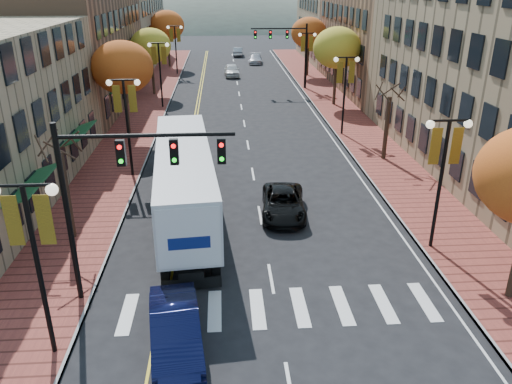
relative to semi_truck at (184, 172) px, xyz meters
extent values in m
plane|color=black|center=(3.87, -10.63, -2.29)|extent=(200.00, 200.00, 0.00)
cube|color=brown|center=(-5.13, 21.87, -2.22)|extent=(4.00, 85.00, 0.15)
cube|color=brown|center=(12.87, 21.87, -2.22)|extent=(4.00, 85.00, 0.15)
cube|color=brown|center=(-13.13, 25.37, 3.21)|extent=(12.00, 24.00, 11.00)
cube|color=#9E8966|center=(-13.13, 50.37, 2.46)|extent=(12.00, 26.00, 9.50)
cube|color=brown|center=(22.37, 31.37, 2.71)|extent=(15.00, 24.00, 10.00)
cube|color=#9E8966|center=(22.37, 53.37, 3.21)|extent=(15.00, 20.00, 11.00)
cylinder|color=#382619|center=(-5.13, -2.63, -0.04)|extent=(0.28, 0.28, 4.20)
cylinder|color=#382619|center=(-5.13, 13.37, 0.31)|extent=(0.28, 0.28, 4.90)
ellipsoid|color=orange|center=(-5.13, 13.37, 3.17)|extent=(4.48, 4.48, 3.81)
cylinder|color=#382619|center=(-5.13, 29.37, 0.13)|extent=(0.28, 0.28, 4.55)
ellipsoid|color=yellow|center=(-5.13, 29.37, 2.78)|extent=(4.16, 4.16, 3.54)
cylinder|color=#382619|center=(-5.13, 47.37, 0.38)|extent=(0.28, 0.28, 5.04)
ellipsoid|color=orange|center=(-5.13, 47.37, 3.32)|extent=(4.61, 4.61, 3.92)
cylinder|color=#382619|center=(12.87, 7.37, -0.04)|extent=(0.28, 0.28, 4.20)
cylinder|color=#382619|center=(12.87, 23.37, 0.31)|extent=(0.28, 0.28, 4.90)
ellipsoid|color=yellow|center=(12.87, 23.37, 3.17)|extent=(4.48, 4.48, 3.81)
cylinder|color=#382619|center=(12.87, 39.37, 0.24)|extent=(0.28, 0.28, 4.76)
ellipsoid|color=orange|center=(12.87, 39.37, 3.01)|extent=(4.35, 4.35, 3.70)
cylinder|color=black|center=(-3.63, -10.63, 0.71)|extent=(0.16, 0.16, 6.00)
cylinder|color=black|center=(-3.63, -10.63, 3.71)|extent=(1.60, 0.10, 0.10)
sphere|color=#FFF2CC|center=(-2.83, -10.63, 3.56)|extent=(0.36, 0.36, 0.36)
cube|color=gold|center=(-4.08, -10.63, 2.61)|extent=(0.45, 0.03, 1.60)
cube|color=gold|center=(-3.18, -10.63, 2.61)|extent=(0.45, 0.03, 1.60)
cylinder|color=black|center=(-3.63, 5.37, 0.71)|extent=(0.16, 0.16, 6.00)
cylinder|color=black|center=(-3.63, 5.37, 3.71)|extent=(1.60, 0.10, 0.10)
sphere|color=#FFF2CC|center=(-4.43, 5.37, 3.56)|extent=(0.36, 0.36, 0.36)
sphere|color=#FFF2CC|center=(-2.83, 5.37, 3.56)|extent=(0.36, 0.36, 0.36)
cube|color=gold|center=(-4.08, 5.37, 2.61)|extent=(0.45, 0.03, 1.60)
cube|color=gold|center=(-3.18, 5.37, 2.61)|extent=(0.45, 0.03, 1.60)
cylinder|color=black|center=(-3.63, 23.37, 0.71)|extent=(0.16, 0.16, 6.00)
cylinder|color=black|center=(-3.63, 23.37, 3.71)|extent=(1.60, 0.10, 0.10)
sphere|color=#FFF2CC|center=(-4.43, 23.37, 3.56)|extent=(0.36, 0.36, 0.36)
sphere|color=#FFF2CC|center=(-2.83, 23.37, 3.56)|extent=(0.36, 0.36, 0.36)
cube|color=gold|center=(-4.08, 23.37, 2.61)|extent=(0.45, 0.03, 1.60)
cube|color=gold|center=(-3.18, 23.37, 2.61)|extent=(0.45, 0.03, 1.60)
cylinder|color=black|center=(-3.63, 41.37, 0.71)|extent=(0.16, 0.16, 6.00)
cylinder|color=black|center=(-3.63, 41.37, 3.71)|extent=(1.60, 0.10, 0.10)
sphere|color=#FFF2CC|center=(-4.43, 41.37, 3.56)|extent=(0.36, 0.36, 0.36)
sphere|color=#FFF2CC|center=(-2.83, 41.37, 3.56)|extent=(0.36, 0.36, 0.36)
cube|color=gold|center=(-4.08, 41.37, 2.61)|extent=(0.45, 0.03, 1.60)
cube|color=gold|center=(-3.18, 41.37, 2.61)|extent=(0.45, 0.03, 1.60)
cylinder|color=black|center=(11.37, -4.63, 0.71)|extent=(0.16, 0.16, 6.00)
cylinder|color=black|center=(11.37, -4.63, 3.71)|extent=(1.60, 0.10, 0.10)
sphere|color=#FFF2CC|center=(10.57, -4.63, 3.56)|extent=(0.36, 0.36, 0.36)
sphere|color=#FFF2CC|center=(12.17, -4.63, 3.56)|extent=(0.36, 0.36, 0.36)
cube|color=gold|center=(10.92, -4.63, 2.61)|extent=(0.45, 0.03, 1.60)
cube|color=gold|center=(11.82, -4.63, 2.61)|extent=(0.45, 0.03, 1.60)
cylinder|color=black|center=(11.37, 13.37, 0.71)|extent=(0.16, 0.16, 6.00)
cylinder|color=black|center=(11.37, 13.37, 3.71)|extent=(1.60, 0.10, 0.10)
sphere|color=#FFF2CC|center=(10.57, 13.37, 3.56)|extent=(0.36, 0.36, 0.36)
sphere|color=#FFF2CC|center=(12.17, 13.37, 3.56)|extent=(0.36, 0.36, 0.36)
cube|color=gold|center=(10.92, 13.37, 2.61)|extent=(0.45, 0.03, 1.60)
cube|color=gold|center=(11.82, 13.37, 2.61)|extent=(0.45, 0.03, 1.60)
cylinder|color=black|center=(11.37, 31.37, 0.71)|extent=(0.16, 0.16, 6.00)
cylinder|color=black|center=(11.37, 31.37, 3.71)|extent=(1.60, 0.10, 0.10)
sphere|color=#FFF2CC|center=(10.57, 31.37, 3.56)|extent=(0.36, 0.36, 0.36)
sphere|color=#FFF2CC|center=(12.17, 31.37, 3.56)|extent=(0.36, 0.36, 0.36)
cube|color=gold|center=(10.92, 31.37, 2.61)|extent=(0.45, 0.03, 1.60)
cube|color=gold|center=(11.82, 31.37, 2.61)|extent=(0.45, 0.03, 1.60)
cylinder|color=black|center=(-3.53, -7.63, 1.21)|extent=(0.20, 0.20, 7.00)
cylinder|color=black|center=(-0.53, -7.63, 4.21)|extent=(6.00, 0.14, 0.14)
cube|color=black|center=(-1.43, -7.63, 3.61)|extent=(0.30, 0.25, 0.90)
sphere|color=#FF0C0C|center=(-1.43, -7.77, 3.86)|extent=(0.16, 0.16, 0.16)
cube|color=black|center=(0.37, -7.63, 3.61)|extent=(0.30, 0.25, 0.90)
sphere|color=#FF0C0C|center=(0.37, -7.77, 3.86)|extent=(0.16, 0.16, 0.16)
cube|color=black|center=(1.99, -7.63, 3.61)|extent=(0.30, 0.25, 0.90)
sphere|color=#FF0C0C|center=(1.99, -7.77, 3.86)|extent=(0.16, 0.16, 0.16)
cylinder|color=black|center=(11.27, 31.37, 1.21)|extent=(0.20, 0.20, 7.00)
cylinder|color=black|center=(8.27, 31.37, 4.21)|extent=(6.00, 0.14, 0.14)
cube|color=black|center=(9.17, 31.37, 3.61)|extent=(0.30, 0.25, 0.90)
sphere|color=#FF0C0C|center=(9.17, 31.23, 3.86)|extent=(0.16, 0.16, 0.16)
cube|color=black|center=(7.37, 31.37, 3.61)|extent=(0.30, 0.25, 0.90)
sphere|color=#FF0C0C|center=(7.37, 31.23, 3.86)|extent=(0.16, 0.16, 0.16)
cube|color=black|center=(5.75, 31.37, 3.61)|extent=(0.30, 0.25, 0.90)
sphere|color=#FF0C0C|center=(5.75, 31.23, 3.86)|extent=(0.16, 0.16, 0.16)
cube|color=black|center=(0.11, -1.25, -1.46)|extent=(2.14, 12.78, 0.34)
cube|color=silver|center=(0.11, -1.25, 0.26)|extent=(3.70, 12.93, 2.75)
cube|color=black|center=(-0.60, 6.56, -0.67)|extent=(2.71, 3.15, 2.45)
cylinder|color=black|center=(-0.45, -6.42, -1.80)|extent=(0.43, 1.01, 0.98)
cylinder|color=black|center=(1.60, -6.23, -1.80)|extent=(0.43, 1.01, 0.98)
cylinder|color=black|center=(-0.55, -5.25, -1.80)|extent=(0.43, 1.01, 0.98)
cylinder|color=black|center=(1.50, -5.06, -1.80)|extent=(0.43, 1.01, 0.98)
cylinder|color=black|center=(-1.52, 5.30, -1.80)|extent=(0.43, 1.01, 0.98)
cylinder|color=black|center=(0.53, 5.48, -1.80)|extent=(0.43, 1.01, 0.98)
cylinder|color=black|center=(-1.71, 7.44, -1.80)|extent=(0.43, 1.01, 0.98)
cylinder|color=black|center=(0.34, 7.63, -1.80)|extent=(0.43, 1.01, 0.98)
imported|color=#0D1034|center=(0.33, -10.59, -1.54)|extent=(2.18, 4.72, 1.50)
imported|color=black|center=(5.08, -0.62, -1.63)|extent=(2.58, 4.90, 1.32)
imported|color=silver|center=(3.34, 39.93, -1.53)|extent=(1.98, 4.53, 1.52)
imported|color=#B7B6BE|center=(7.03, 50.24, -1.63)|extent=(2.23, 4.71, 1.33)
imported|color=#A2A3AA|center=(4.75, 58.06, -1.61)|extent=(1.65, 4.18, 1.36)
camera|label=1|loc=(2.07, -24.00, 9.05)|focal=35.00mm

